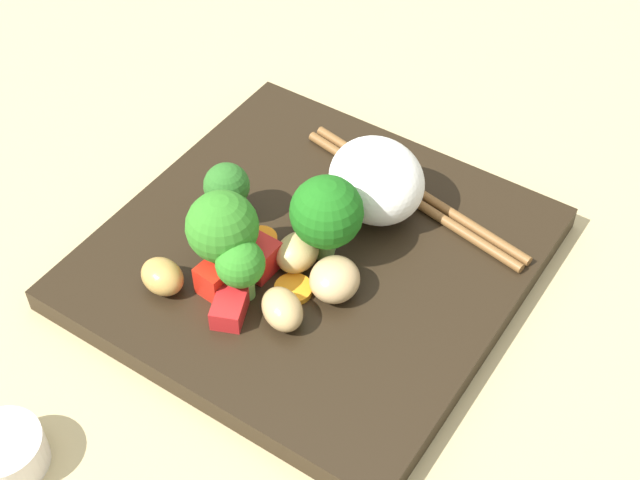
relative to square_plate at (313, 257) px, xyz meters
The scene contains 20 objects.
ground_plane 1.92cm from the square_plate, ahead, with size 110.00×110.00×2.00cm, color tan.
square_plate is the anchor object (origin of this frame).
rice_mound 7.10cm from the square_plate, 103.78° to the right, with size 7.37×6.59×5.77cm, color white.
broccoli_floret_0 7.31cm from the square_plate, 76.27° to the left, with size 3.31×3.31×4.70cm.
broccoli_floret_1 7.87cm from the square_plate, ahead, with size 3.31×3.31×4.83cm.
broccoli_floret_2 5.22cm from the square_plate, 168.70° to the left, with size 5.02×5.02×6.90cm.
broccoli_floret_3 8.04cm from the square_plate, 53.54° to the left, with size 4.89×4.89×6.80cm.
carrot_slice_0 6.81cm from the square_plate, 25.20° to the left, with size 2.14×2.14×0.66cm, color orange.
carrot_slice_1 4.31cm from the square_plate, 106.44° to the left, with size 2.60×2.60×0.46cm, color orange.
carrot_slice_2 3.92cm from the square_plate, 27.67° to the left, with size 2.32×2.32×0.69cm, color orange.
pepper_chunk_0 4.58cm from the square_plate, 63.15° to the left, with size 2.53×2.09×2.24cm, color red.
pepper_chunk_1 7.88cm from the square_plate, 65.40° to the left, with size 2.02×2.00×2.30cm, color red.
pepper_chunk_2 8.30cm from the square_plate, 82.88° to the left, with size 2.78×2.00×1.52cm, color red.
chicken_piece_0 3.44cm from the square_plate, 43.34° to the right, with size 2.48×1.75×1.81cm, color tan.
chicken_piece_1 7.02cm from the square_plate, 107.93° to the left, with size 3.50×2.53×2.32cm, color tan.
chicken_piece_2 10.88cm from the square_plate, 54.41° to the left, with size 3.27×2.56×2.23cm, color #B88C45.
chicken_piece_3 4.81cm from the square_plate, 144.98° to the left, with size 3.68×3.38×2.64cm, color tan.
chicken_piece_4 2.89cm from the square_plate, 79.75° to the left, with size 3.36×2.76×2.54cm, color tan.
chopstick_pair 9.10cm from the square_plate, 110.25° to the right, with size 20.21×4.90×0.70cm.
sauce_cup 24.04cm from the square_plate, 76.00° to the left, with size 4.86×4.86×2.45cm, color silver.
Camera 1 is at (-25.22, 35.29, 48.65)cm, focal length 50.89 mm.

